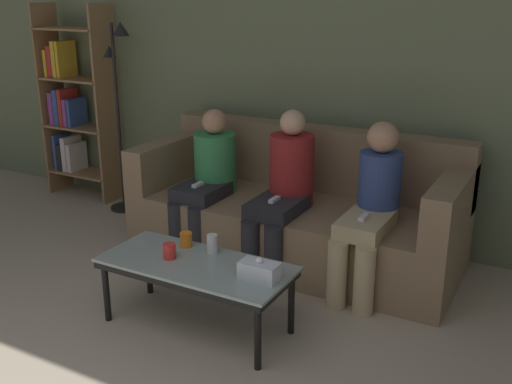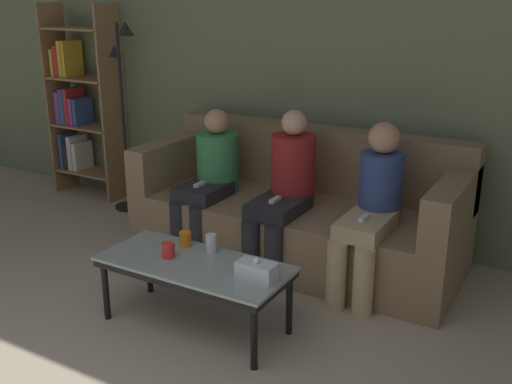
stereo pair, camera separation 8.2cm
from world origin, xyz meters
The scene contains 12 objects.
wall_back centered at (0.00, 3.60, 1.30)m, with size 12.00×0.06×2.60m.
couch centered at (0.00, 3.05, 0.34)m, with size 2.43×0.97×0.95m.
coffee_table centered at (-0.08, 1.81, 0.38)m, with size 1.16×0.51×0.43m.
cup_near_left centered at (-0.25, 1.79, 0.47)m, with size 0.08×0.08×0.09m.
cup_near_right centered at (-0.27, 1.98, 0.47)m, with size 0.08×0.08×0.09m.
cup_far_center centered at (-0.07, 1.98, 0.49)m, with size 0.07×0.07×0.12m.
tissue_box centered at (0.35, 1.81, 0.48)m, with size 0.22×0.12×0.13m.
bookshelf centered at (-2.57, 3.37, 0.88)m, with size 0.75×0.32×1.85m.
standing_lamp centered at (-1.85, 3.23, 1.05)m, with size 0.31×0.26×1.70m.
seated_person_left_end centered at (-0.66, 2.83, 0.60)m, with size 0.32×0.63×1.10m.
seated_person_mid_left centered at (0.00, 2.82, 0.62)m, with size 0.32×0.68×1.16m.
seated_person_mid_right centered at (0.66, 2.79, 0.61)m, with size 0.31×0.70×1.14m.
Camera 1 is at (1.77, -0.83, 1.94)m, focal length 42.00 mm.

